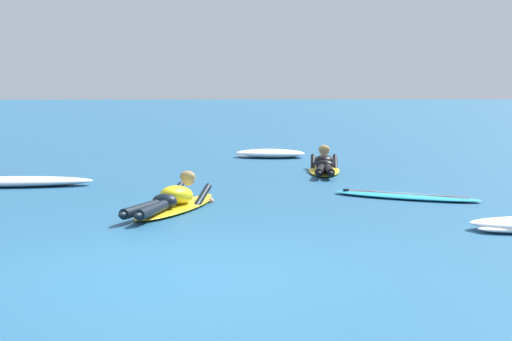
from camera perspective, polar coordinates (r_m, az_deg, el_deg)
The scene contains 6 objects.
ground_plane at distance 17.70m, azimuth -2.62°, elevation 0.37°, with size 120.00×120.00×0.00m, color #235B84.
surfer_near at distance 11.54m, azimuth -5.64°, elevation -2.06°, with size 1.27×2.67×0.55m.
surfer_far at distance 16.28m, azimuth 4.63°, elevation 0.33°, with size 0.76×2.69×0.54m.
drifting_surfboard at distance 12.91m, azimuth 9.98°, elevation -1.70°, with size 2.27×1.56×0.16m.
whitewater_mid_left at distance 14.71m, azimuth -16.44°, elevation -0.74°, with size 2.90×0.96×0.16m.
whitewater_mid_right at distance 19.37m, azimuth 0.98°, elevation 1.15°, with size 1.67×1.01×0.20m.
Camera 1 is at (0.65, -7.60, 1.77)m, focal length 59.29 mm.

